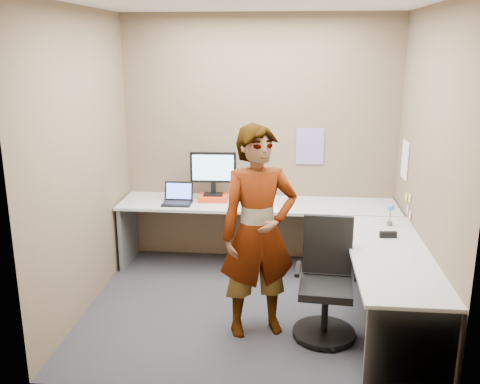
# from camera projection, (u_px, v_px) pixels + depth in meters

# --- Properties ---
(ground) EXTENTS (3.00, 3.00, 0.00)m
(ground) POSITION_uv_depth(u_px,v_px,m) (250.00, 308.00, 4.98)
(ground) COLOR #28272C
(ground) RESTS_ON ground
(wall_back) EXTENTS (3.00, 0.00, 3.00)m
(wall_back) POSITION_uv_depth(u_px,v_px,m) (260.00, 141.00, 5.87)
(wall_back) COLOR brown
(wall_back) RESTS_ON ground
(wall_right) EXTENTS (0.00, 2.70, 2.70)m
(wall_right) POSITION_uv_depth(u_px,v_px,m) (429.00, 170.00, 4.48)
(wall_right) COLOR brown
(wall_right) RESTS_ON ground
(wall_left) EXTENTS (0.00, 2.70, 2.70)m
(wall_left) POSITION_uv_depth(u_px,v_px,m) (83.00, 163.00, 4.76)
(wall_left) COLOR brown
(wall_left) RESTS_ON ground
(ceiling) EXTENTS (3.00, 3.00, 0.00)m
(ceiling) POSITION_uv_depth(u_px,v_px,m) (251.00, 2.00, 4.26)
(ceiling) COLOR white
(ceiling) RESTS_ON wall_back
(desk) EXTENTS (2.98, 2.58, 0.73)m
(desk) POSITION_uv_depth(u_px,v_px,m) (298.00, 236.00, 5.15)
(desk) COLOR #A5A5A5
(desk) RESTS_ON ground
(paper_ream) EXTENTS (0.32, 0.24, 0.06)m
(paper_ream) POSITION_uv_depth(u_px,v_px,m) (213.00, 198.00, 5.81)
(paper_ream) COLOR red
(paper_ream) RESTS_ON desk
(monitor) EXTENTS (0.50, 0.15, 0.47)m
(monitor) POSITION_uv_depth(u_px,v_px,m) (213.00, 170.00, 5.74)
(monitor) COLOR black
(monitor) RESTS_ON paper_ream
(laptop) EXTENTS (0.31, 0.26, 0.22)m
(laptop) POSITION_uv_depth(u_px,v_px,m) (178.00, 198.00, 5.71)
(laptop) COLOR black
(laptop) RESTS_ON desk
(trackball_mouse) EXTENTS (0.12, 0.08, 0.07)m
(trackball_mouse) POSITION_uv_depth(u_px,v_px,m) (251.00, 203.00, 5.62)
(trackball_mouse) COLOR #B7B7BC
(trackball_mouse) RESTS_ON desk
(origami) EXTENTS (0.10, 0.10, 0.06)m
(origami) POSITION_uv_depth(u_px,v_px,m) (274.00, 207.00, 5.48)
(origami) COLOR white
(origami) RESTS_ON desk
(stapler) EXTENTS (0.15, 0.06, 0.05)m
(stapler) POSITION_uv_depth(u_px,v_px,m) (388.00, 235.00, 4.69)
(stapler) COLOR black
(stapler) RESTS_ON desk
(flower) EXTENTS (0.07, 0.07, 0.22)m
(flower) POSITION_uv_depth(u_px,v_px,m) (390.00, 211.00, 4.98)
(flower) COLOR brown
(flower) RESTS_ON desk
(calendar_purple) EXTENTS (0.30, 0.01, 0.40)m
(calendar_purple) POSITION_uv_depth(u_px,v_px,m) (310.00, 146.00, 5.82)
(calendar_purple) COLOR #846BB7
(calendar_purple) RESTS_ON wall_back
(calendar_white) EXTENTS (0.01, 0.28, 0.38)m
(calendar_white) POSITION_uv_depth(u_px,v_px,m) (405.00, 160.00, 5.37)
(calendar_white) COLOR white
(calendar_white) RESTS_ON wall_right
(sticky_note_a) EXTENTS (0.01, 0.07, 0.07)m
(sticky_note_a) POSITION_uv_depth(u_px,v_px,m) (410.00, 198.00, 5.12)
(sticky_note_a) COLOR #F2E059
(sticky_note_a) RESTS_ON wall_right
(sticky_note_b) EXTENTS (0.01, 0.07, 0.07)m
(sticky_note_b) POSITION_uv_depth(u_px,v_px,m) (407.00, 209.00, 5.20)
(sticky_note_b) COLOR pink
(sticky_note_b) RESTS_ON wall_right
(sticky_note_c) EXTENTS (0.01, 0.07, 0.07)m
(sticky_note_c) POSITION_uv_depth(u_px,v_px,m) (410.00, 215.00, 5.09)
(sticky_note_c) COLOR pink
(sticky_note_c) RESTS_ON wall_right
(sticky_note_d) EXTENTS (0.01, 0.07, 0.07)m
(sticky_note_d) POSITION_uv_depth(u_px,v_px,m) (406.00, 197.00, 5.27)
(sticky_note_d) COLOR #F2E059
(sticky_note_d) RESTS_ON wall_right
(office_chair) EXTENTS (0.52, 0.52, 0.98)m
(office_chair) POSITION_uv_depth(u_px,v_px,m) (326.00, 290.00, 4.44)
(office_chair) COLOR black
(office_chair) RESTS_ON ground
(person) EXTENTS (0.75, 0.62, 1.77)m
(person) POSITION_uv_depth(u_px,v_px,m) (258.00, 233.00, 4.37)
(person) COLOR #999399
(person) RESTS_ON ground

